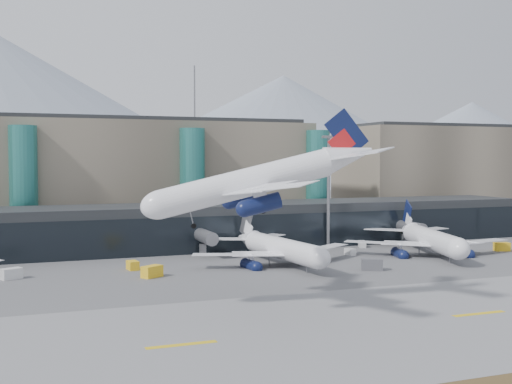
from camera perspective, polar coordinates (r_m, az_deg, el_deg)
ground at (r=92.62m, az=3.33°, el=-9.74°), size 900.00×900.00×0.00m
runway_strip at (r=79.53m, az=7.81°, el=-11.89°), size 400.00×40.00×0.04m
runway_markings at (r=79.53m, az=7.81°, el=-11.87°), size 128.00×1.00×0.02m
concourse at (r=145.82m, az=-5.92°, el=-3.10°), size 170.00×27.00×10.00m
terminal_main at (r=173.03m, az=-16.71°, el=1.23°), size 130.00×30.00×31.00m
terminal_east at (r=217.12m, az=16.76°, el=1.56°), size 70.00×30.00×31.00m
teal_towers at (r=158.20m, az=-12.69°, el=0.61°), size 116.40×19.40×46.00m
mountain_ridge at (r=466.24m, az=-14.15°, el=6.02°), size 910.00×400.00×110.00m
lightmast_mid at (r=146.72m, az=6.46°, el=0.64°), size 3.00×1.20×25.60m
hero_jet at (r=86.14m, az=1.11°, el=1.82°), size 33.84×33.51×10.94m
jet_parked_mid at (r=125.26m, az=1.62°, el=-4.36°), size 35.74×35.48×11.57m
jet_parked_right at (r=142.32m, az=14.93°, el=-3.49°), size 36.34×37.83×12.14m
veh_a at (r=116.83m, az=-20.92°, el=-6.80°), size 3.78×3.08×1.86m
veh_b at (r=120.42m, az=-10.90°, el=-6.42°), size 2.09×3.04×1.64m
veh_c at (r=119.71m, az=10.27°, el=-6.35°), size 4.31×3.52×2.12m
veh_d at (r=149.73m, az=9.42°, el=-4.59°), size 2.22×2.94×1.50m
veh_e at (r=152.18m, az=21.01°, el=-4.56°), size 3.67×2.71×1.86m
veh_g at (r=137.36m, az=8.36°, el=-5.28°), size 1.68×2.59×1.43m
veh_h at (r=112.39m, az=-9.23°, el=-6.99°), size 4.08×3.56×2.00m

